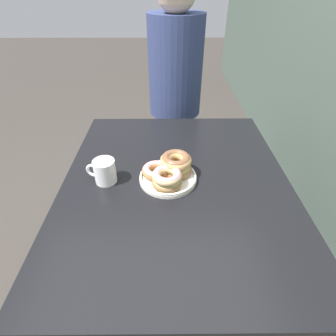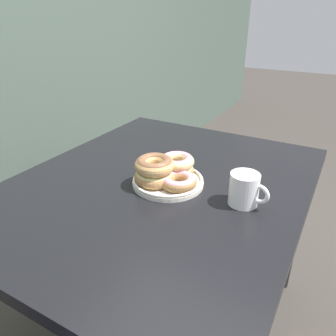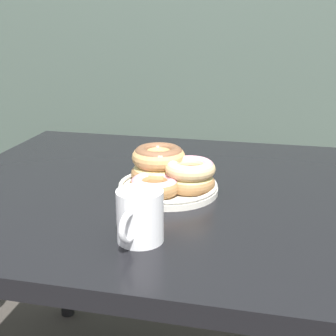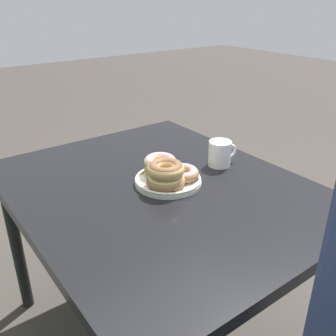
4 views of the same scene
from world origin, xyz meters
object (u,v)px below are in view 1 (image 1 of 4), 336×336
(donut_plate, at_px, (169,171))
(coffee_mug, at_px, (104,172))
(person_figure, at_px, (175,95))
(dining_table, at_px, (176,193))

(donut_plate, bearing_deg, coffee_mug, -87.60)
(coffee_mug, distance_m, person_figure, 0.88)
(dining_table, xyz_separation_m, person_figure, (-0.82, 0.02, 0.12))
(coffee_mug, bearing_deg, donut_plate, 92.40)
(donut_plate, height_order, person_figure, person_figure)
(dining_table, relative_size, coffee_mug, 9.35)
(donut_plate, xyz_separation_m, coffee_mug, (0.01, -0.26, 0.01))
(donut_plate, relative_size, coffee_mug, 1.95)
(donut_plate, distance_m, coffee_mug, 0.26)
(donut_plate, relative_size, person_figure, 0.17)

